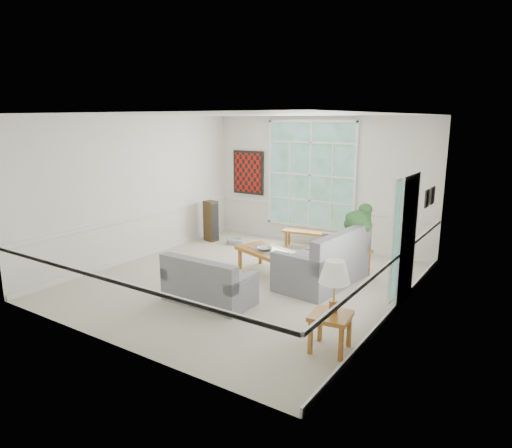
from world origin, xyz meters
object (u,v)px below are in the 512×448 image
(end_table, at_px, (354,261))
(side_table, at_px, (330,332))
(coffee_table, at_px, (268,261))
(loveseat_right, at_px, (323,256))
(loveseat_front, at_px, (209,279))

(end_table, distance_m, side_table, 3.12)
(coffee_table, height_order, side_table, side_table)
(loveseat_right, bearing_deg, end_table, 74.56)
(end_table, xyz_separation_m, side_table, (0.87, -3.00, -0.00))
(loveseat_right, distance_m, end_table, 0.86)
(loveseat_right, height_order, end_table, loveseat_right)
(coffee_table, bearing_deg, loveseat_front, -72.75)
(loveseat_right, xyz_separation_m, end_table, (0.29, 0.77, -0.26))
(loveseat_right, bearing_deg, coffee_table, -170.41)
(coffee_table, bearing_deg, end_table, 49.45)
(coffee_table, height_order, end_table, end_table)
(side_table, bearing_deg, loveseat_right, 117.47)
(loveseat_right, distance_m, loveseat_front, 2.16)
(side_table, bearing_deg, coffee_table, 136.82)
(end_table, bearing_deg, coffee_table, -148.95)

